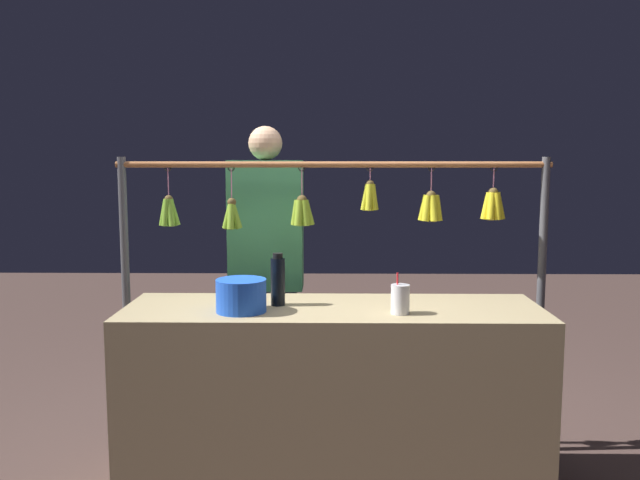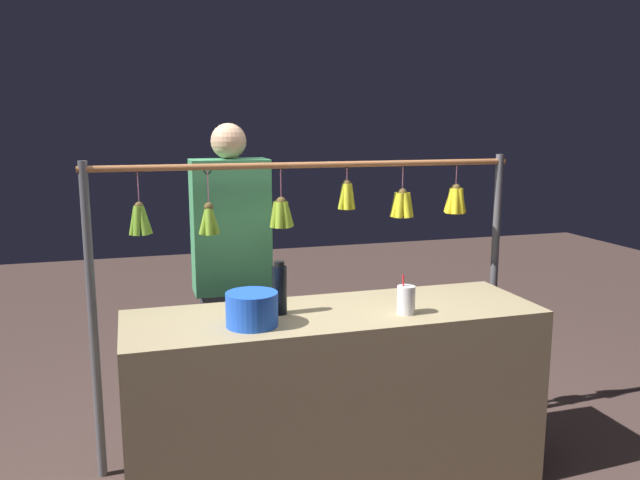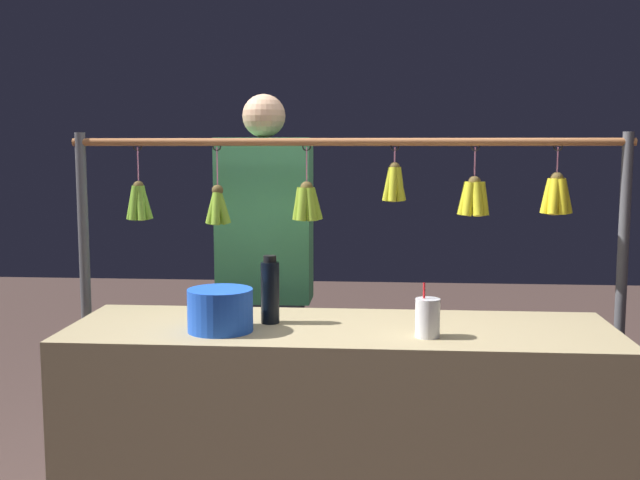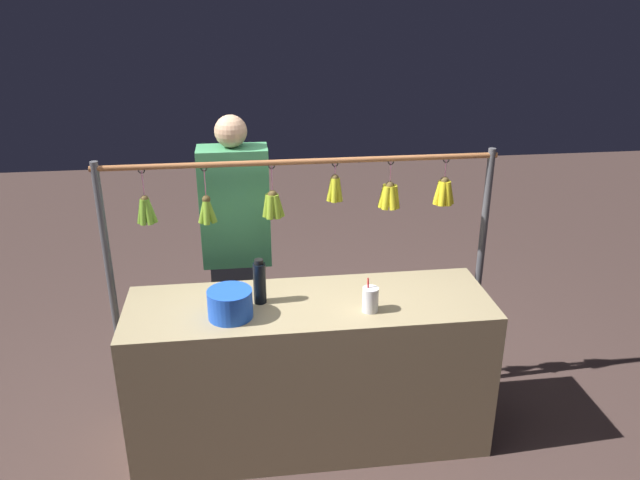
# 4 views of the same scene
# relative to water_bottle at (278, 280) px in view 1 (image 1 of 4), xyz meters

# --- Properties ---
(market_counter) EXTENTS (1.98, 0.62, 0.89)m
(market_counter) POSITION_rel_water_bottle_xyz_m (-0.26, 0.03, -0.57)
(market_counter) COLOR tan
(market_counter) RESTS_ON ground
(display_rack) EXTENTS (2.29, 0.13, 1.60)m
(display_rack) POSITION_rel_water_bottle_xyz_m (-0.31, -0.38, 0.15)
(display_rack) COLOR #4C4C51
(display_rack) RESTS_ON ground
(water_bottle) EXTENTS (0.07, 0.07, 0.25)m
(water_bottle) POSITION_rel_water_bottle_xyz_m (0.00, 0.00, 0.00)
(water_bottle) COLOR black
(water_bottle) RESTS_ON market_counter
(blue_bucket) EXTENTS (0.23, 0.23, 0.15)m
(blue_bucket) POSITION_rel_water_bottle_xyz_m (0.16, 0.14, -0.04)
(blue_bucket) COLOR blue
(blue_bucket) RESTS_ON market_counter
(drink_cup) EXTENTS (0.09, 0.09, 0.19)m
(drink_cup) POSITION_rel_water_bottle_xyz_m (-0.57, 0.17, -0.05)
(drink_cup) COLOR silver
(drink_cup) RESTS_ON market_counter
(vendor_person) EXTENTS (0.42, 0.23, 1.78)m
(vendor_person) POSITION_rel_water_bottle_xyz_m (0.12, -0.67, -0.14)
(vendor_person) COLOR #2D2D38
(vendor_person) RESTS_ON ground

